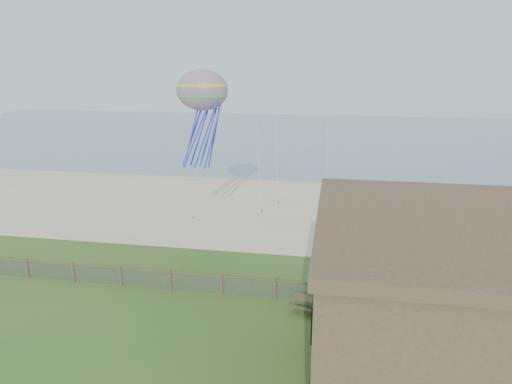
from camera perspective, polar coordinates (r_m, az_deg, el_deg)
ground at (r=21.37m, az=-8.45°, el=-20.11°), size 160.00×160.00×0.00m
sand_beach at (r=40.74m, az=1.17°, el=-2.04°), size 72.00×20.00×0.02m
ocean at (r=83.49m, az=5.82°, el=7.10°), size 160.00×68.00×0.02m
chainlink_fence at (r=25.99m, az=-4.32°, el=-11.57°), size 36.20×0.20×1.25m
motel_deck at (r=25.61m, az=25.60°, el=-14.42°), size 15.00×2.00×0.50m
picnic_table at (r=24.57m, az=6.36°, el=-13.92°), size 1.92×1.70×0.67m
octopus_kite at (r=33.05m, az=-6.65°, el=9.20°), size 4.34×3.78×7.46m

